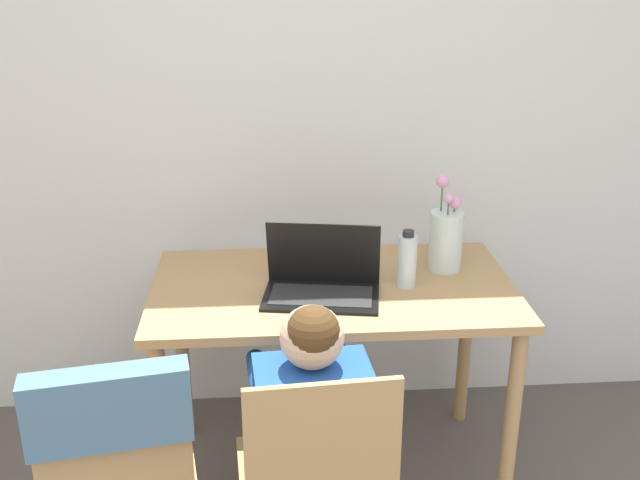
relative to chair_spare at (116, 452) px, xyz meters
name	(u,v)px	position (x,y,z in m)	size (l,w,h in m)	color
wall_back	(311,102)	(0.57, 1.14, 0.67)	(6.40, 0.05, 2.50)	white
dining_table	(333,312)	(0.61, 0.62, 0.07)	(1.19, 0.67, 0.75)	tan
chair_spare	(116,452)	(0.00, 0.00, 0.00)	(0.46, 0.49, 0.86)	tan
person_seated	(309,413)	(0.50, 0.11, 0.02)	(0.34, 0.44, 0.96)	#1E4C9E
laptop	(322,279)	(0.57, 0.55, 0.22)	(0.40, 0.28, 0.23)	black
flower_vase	(446,237)	(1.01, 0.72, 0.28)	(0.11, 0.11, 0.33)	silver
water_bottle	(407,260)	(0.85, 0.59, 0.26)	(0.06, 0.06, 0.19)	silver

